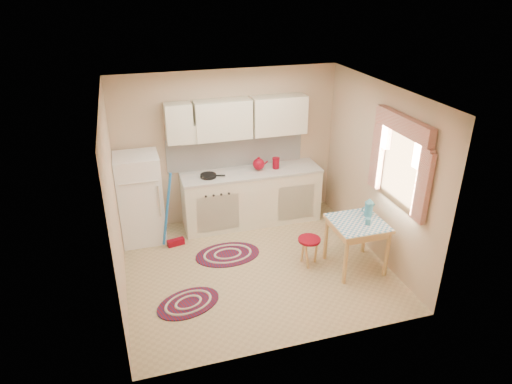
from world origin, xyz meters
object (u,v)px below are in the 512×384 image
fridge (140,198)px  table (356,245)px  base_cabinets (251,198)px  stool (309,251)px

fridge → table: size_ratio=1.94×
fridge → base_cabinets: 1.79m
table → fridge: bearing=149.7°
fridge → stool: 2.66m
base_cabinets → stool: base_cabinets is taller
fridge → table: fridge is taller
base_cabinets → stool: (0.43, -1.45, -0.23)m
fridge → table: (2.80, -1.64, -0.34)m
fridge → stool: (2.21, -1.40, -0.49)m
base_cabinets → stool: size_ratio=5.36×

